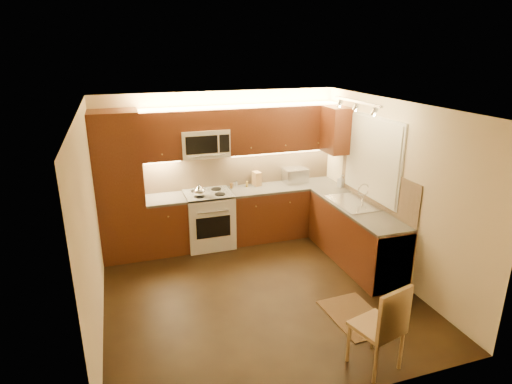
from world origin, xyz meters
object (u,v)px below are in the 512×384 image
object	(u,v)px
kettle	(199,190)
sink	(353,199)
toaster_oven	(295,175)
soap_bottle	(341,181)
microwave	(204,143)
knife_block	(257,179)
dining_chair	(377,325)
stove	(209,219)

from	to	relation	value
kettle	sink	bearing A→B (deg)	-0.31
toaster_oven	soap_bottle	world-z (taller)	toaster_oven
microwave	kettle	bearing A→B (deg)	-121.54
microwave	knife_block	bearing A→B (deg)	4.16
toaster_oven	knife_block	world-z (taller)	toaster_oven
sink	soap_bottle	bearing A→B (deg)	73.10
toaster_oven	dining_chair	xyz separation A→B (m)	(-0.60, -3.55, -0.53)
stove	dining_chair	distance (m)	3.52
kettle	soap_bottle	world-z (taller)	kettle
toaster_oven	dining_chair	distance (m)	3.63
knife_block	stove	bearing A→B (deg)	-175.12
sink	knife_block	world-z (taller)	knife_block
knife_block	kettle	bearing A→B (deg)	-170.33
microwave	dining_chair	world-z (taller)	microwave
stove	soap_bottle	xyz separation A→B (m)	(2.24, -0.34, 0.55)
toaster_oven	knife_block	bearing A→B (deg)	174.79
stove	dining_chair	xyz separation A→B (m)	(1.00, -3.38, 0.03)
stove	knife_block	xyz separation A→B (m)	(0.90, 0.20, 0.56)
microwave	toaster_oven	bearing A→B (deg)	1.26
microwave	dining_chair	distance (m)	3.85
kettle	toaster_oven	xyz separation A→B (m)	(1.76, 0.30, -0.00)
stove	sink	bearing A→B (deg)	-29.36
soap_bottle	toaster_oven	bearing A→B (deg)	120.54
sink	kettle	xyz separation A→B (m)	(-2.16, 0.99, 0.05)
stove	toaster_oven	distance (m)	1.70
microwave	toaster_oven	xyz separation A→B (m)	(1.60, 0.04, -0.70)
sink	dining_chair	world-z (taller)	sink
knife_block	soap_bottle	bearing A→B (deg)	-29.45
microwave	knife_block	distance (m)	1.14
stove	kettle	size ratio (longest dim) A/B	4.39
stove	soap_bottle	world-z (taller)	soap_bottle
stove	microwave	xyz separation A→B (m)	(0.00, 0.14, 1.26)
sink	toaster_oven	size ratio (longest dim) A/B	2.10
sink	soap_bottle	world-z (taller)	soap_bottle
microwave	kettle	size ratio (longest dim) A/B	3.63
kettle	knife_block	distance (m)	1.11
kettle	dining_chair	distance (m)	3.49
stove	knife_block	size ratio (longest dim) A/B	3.86
toaster_oven	soap_bottle	size ratio (longest dim) A/B	1.92
kettle	knife_block	size ratio (longest dim) A/B	0.88
soap_bottle	stove	bearing A→B (deg)	150.31
stove	kettle	bearing A→B (deg)	-141.18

